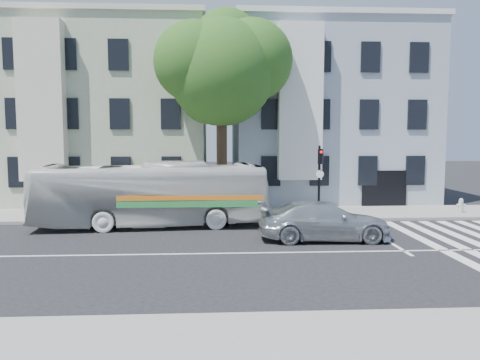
{
  "coord_description": "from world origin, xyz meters",
  "views": [
    {
      "loc": [
        -0.41,
        -16.38,
        4.18
      ],
      "look_at": [
        0.64,
        2.5,
        2.4
      ],
      "focal_mm": 35.0,
      "sensor_mm": 36.0,
      "label": 1
    }
  ],
  "objects": [
    {
      "name": "ground",
      "position": [
        0.0,
        0.0,
        0.0
      ],
      "size": [
        120.0,
        120.0,
        0.0
      ],
      "primitive_type": "plane",
      "color": "black",
      "rests_on": "ground"
    },
    {
      "name": "sidewalk_far",
      "position": [
        0.0,
        8.0,
        0.07
      ],
      "size": [
        80.0,
        4.0,
        0.15
      ],
      "primitive_type": "cube",
      "color": "gray",
      "rests_on": "ground"
    },
    {
      "name": "sidewalk_near",
      "position": [
        0.0,
        -8.0,
        0.07
      ],
      "size": [
        80.0,
        4.0,
        0.15
      ],
      "primitive_type": "cube",
      "color": "gray",
      "rests_on": "ground"
    },
    {
      "name": "building_left",
      "position": [
        -7.0,
        15.0,
        5.5
      ],
      "size": [
        12.0,
        10.0,
        11.0
      ],
      "primitive_type": "cube",
      "color": "#A3AD91",
      "rests_on": "ground"
    },
    {
      "name": "building_right",
      "position": [
        7.0,
        15.0,
        5.5
      ],
      "size": [
        12.0,
        10.0,
        11.0
      ],
      "primitive_type": "cube",
      "color": "#99A6B6",
      "rests_on": "ground"
    },
    {
      "name": "street_tree",
      "position": [
        0.06,
        8.74,
        7.83
      ],
      "size": [
        7.3,
        5.9,
        11.1
      ],
      "color": "#2D2116",
      "rests_on": "ground"
    },
    {
      "name": "bus",
      "position": [
        -3.25,
        5.2,
        1.5
      ],
      "size": [
        3.39,
        10.93,
        3.0
      ],
      "primitive_type": "imported",
      "rotation": [
        0.0,
        0.0,
        1.65
      ],
      "color": "silver",
      "rests_on": "ground"
    },
    {
      "name": "sedan",
      "position": [
        4.01,
        2.01,
        0.77
      ],
      "size": [
        2.3,
        5.36,
        1.54
      ],
      "primitive_type": "imported",
      "rotation": [
        0.0,
        0.0,
        1.54
      ],
      "color": "silver",
      "rests_on": "ground"
    },
    {
      "name": "hedge",
      "position": [
        -2.76,
        6.8,
        0.5
      ],
      "size": [
        8.54,
        1.6,
        0.7
      ],
      "primitive_type": null,
      "rotation": [
        0.0,
        0.0,
        0.09
      ],
      "color": "#226922",
      "rests_on": "sidewalk_far"
    },
    {
      "name": "traffic_signal",
      "position": [
        4.86,
        6.66,
        2.39
      ],
      "size": [
        0.37,
        0.51,
        3.7
      ],
      "rotation": [
        0.0,
        0.0,
        -0.42
      ],
      "color": "black",
      "rests_on": "ground"
    },
    {
      "name": "fire_hydrant",
      "position": [
        12.63,
        7.42,
        0.54
      ],
      "size": [
        0.43,
        0.25,
        0.76
      ],
      "rotation": [
        0.0,
        0.0,
        -0.19
      ],
      "color": "#B0B0AC",
      "rests_on": "sidewalk_far"
    }
  ]
}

